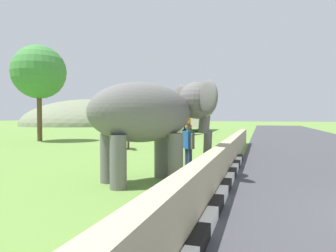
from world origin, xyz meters
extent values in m
cube|color=black|center=(-1.70, 4.24, 0.12)|extent=(0.90, 0.20, 0.24)
cube|color=white|center=(-0.80, 4.24, 0.12)|extent=(0.90, 0.20, 0.24)
cube|color=black|center=(0.10, 4.24, 0.12)|extent=(0.90, 0.20, 0.24)
cube|color=white|center=(1.00, 4.24, 0.12)|extent=(0.90, 0.20, 0.24)
cube|color=black|center=(1.90, 4.24, 0.12)|extent=(0.90, 0.20, 0.24)
cube|color=white|center=(2.80, 4.24, 0.12)|extent=(0.90, 0.20, 0.24)
cube|color=black|center=(3.70, 4.24, 0.12)|extent=(0.90, 0.20, 0.24)
cube|color=white|center=(4.60, 4.24, 0.12)|extent=(0.90, 0.20, 0.24)
cube|color=black|center=(5.50, 4.24, 0.12)|extent=(0.90, 0.20, 0.24)
cube|color=white|center=(6.40, 4.24, 0.12)|extent=(0.90, 0.20, 0.24)
cube|color=black|center=(7.30, 4.24, 0.12)|extent=(0.90, 0.20, 0.24)
cube|color=tan|center=(2.00, 4.54, 0.50)|extent=(28.00, 0.36, 1.00)
cylinder|color=#636160|center=(3.10, 6.36, 0.70)|extent=(0.44, 0.44, 1.41)
cylinder|color=#636160|center=(2.46, 5.73, 0.70)|extent=(0.44, 0.44, 1.41)
cylinder|color=#636160|center=(1.91, 7.57, 0.70)|extent=(0.44, 0.44, 1.41)
cylinder|color=#636160|center=(1.27, 6.94, 0.70)|extent=(0.44, 0.44, 1.41)
ellipsoid|color=#636160|center=(2.19, 6.65, 2.00)|extent=(3.31, 3.33, 1.70)
sphere|color=#636160|center=(3.50, 5.32, 2.39)|extent=(1.16, 1.16, 1.16)
ellipsoid|color=#D84C8C|center=(3.70, 5.11, 2.54)|extent=(0.71, 0.71, 0.44)
ellipsoid|color=#636160|center=(3.95, 5.97, 2.44)|extent=(0.81, 0.80, 1.00)
ellipsoid|color=#636160|center=(2.84, 4.88, 2.44)|extent=(0.81, 0.80, 1.00)
cylinder|color=#636160|center=(3.70, 5.11, 1.84)|extent=(0.57, 0.57, 0.99)
cylinder|color=#636160|center=(3.78, 5.03, 1.04)|extent=(0.41, 0.40, 0.82)
cone|color=beige|center=(3.86, 5.35, 1.94)|extent=(0.50, 0.50, 0.22)
cone|color=beige|center=(3.46, 4.96, 1.94)|extent=(0.50, 0.50, 0.22)
cylinder|color=navy|center=(4.07, 5.78, 0.41)|extent=(0.15, 0.15, 0.82)
cylinder|color=navy|center=(3.92, 5.65, 0.41)|extent=(0.15, 0.15, 0.82)
cube|color=#1E59B2|center=(4.00, 5.71, 1.11)|extent=(0.46, 0.44, 0.58)
cylinder|color=#9E7251|center=(4.20, 5.88, 1.08)|extent=(0.18, 0.17, 0.53)
cylinder|color=#9E7251|center=(3.80, 5.54, 1.08)|extent=(0.14, 0.13, 0.52)
sphere|color=#9E7251|center=(4.00, 5.71, 1.54)|extent=(0.23, 0.23, 0.23)
cube|color=orange|center=(21.68, 12.62, 2.00)|extent=(9.15, 4.33, 3.00)
cube|color=#3F5160|center=(21.68, 12.62, 2.54)|extent=(8.47, 4.22, 0.76)
cylinder|color=black|center=(24.68, 13.14, 0.50)|extent=(1.04, 0.51, 1.00)
cylinder|color=black|center=(24.19, 10.90, 0.50)|extent=(1.04, 0.51, 1.00)
cylinder|color=black|center=(19.17, 14.35, 0.50)|extent=(1.04, 0.51, 1.00)
cylinder|color=black|center=(18.68, 12.10, 0.50)|extent=(1.04, 0.51, 1.00)
cube|color=silver|center=(33.35, 11.61, 2.00)|extent=(10.12, 2.87, 3.00)
cube|color=#3F5160|center=(33.35, 11.61, 2.54)|extent=(9.32, 2.88, 0.76)
cylinder|color=black|center=(36.52, 12.88, 0.50)|extent=(1.01, 0.34, 1.00)
cylinder|color=black|center=(36.60, 10.58, 0.50)|extent=(1.01, 0.34, 1.00)
cylinder|color=black|center=(30.10, 12.64, 0.50)|extent=(1.01, 0.34, 1.00)
cylinder|color=black|center=(30.19, 10.35, 0.50)|extent=(1.01, 0.34, 1.00)
cylinder|color=#473323|center=(10.09, 10.60, 0.33)|extent=(0.12, 0.12, 0.65)
cylinder|color=#473323|center=(9.87, 10.89, 0.33)|extent=(0.12, 0.12, 0.65)
cylinder|color=#473323|center=(10.81, 11.14, 0.33)|extent=(0.12, 0.12, 0.65)
cylinder|color=#473323|center=(10.59, 11.43, 0.33)|extent=(0.12, 0.12, 0.65)
ellipsoid|color=#473323|center=(10.34, 11.02, 0.90)|extent=(1.56, 1.38, 0.66)
ellipsoid|color=#473323|center=(9.59, 10.46, 1.00)|extent=(0.48, 0.45, 0.32)
cylinder|color=beige|center=(19.02, 10.59, 0.33)|extent=(0.12, 0.12, 0.65)
cylinder|color=beige|center=(19.30, 10.82, 0.33)|extent=(0.12, 0.12, 0.65)
cylinder|color=beige|center=(19.59, 9.90, 0.33)|extent=(0.12, 0.12, 0.65)
cylinder|color=beige|center=(19.87, 10.13, 0.33)|extent=(0.12, 0.12, 0.65)
ellipsoid|color=beige|center=(19.44, 10.36, 0.90)|extent=(1.42, 1.54, 0.66)
ellipsoid|color=beige|center=(18.85, 11.08, 1.00)|extent=(0.46, 0.47, 0.32)
cylinder|color=beige|center=(21.96, 11.22, 0.33)|extent=(0.12, 0.12, 0.65)
cylinder|color=beige|center=(22.12, 11.54, 0.33)|extent=(0.12, 0.12, 0.65)
cylinder|color=beige|center=(22.76, 10.81, 0.33)|extent=(0.12, 0.12, 0.65)
cylinder|color=beige|center=(22.92, 11.13, 0.33)|extent=(0.12, 0.12, 0.65)
ellipsoid|color=beige|center=(22.44, 11.18, 0.90)|extent=(1.61, 1.22, 0.66)
ellipsoid|color=beige|center=(21.61, 11.60, 1.00)|extent=(0.47, 0.41, 0.32)
cylinder|color=brown|center=(13.55, 19.45, 2.06)|extent=(0.36, 0.36, 4.12)
sphere|color=#3F843B|center=(13.55, 19.45, 5.22)|extent=(4.01, 4.01, 4.01)
ellipsoid|color=gray|center=(55.00, 38.98, 0.00)|extent=(34.46, 27.57, 11.22)
camera|label=1|loc=(-5.94, 3.42, 1.89)|focal=32.93mm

